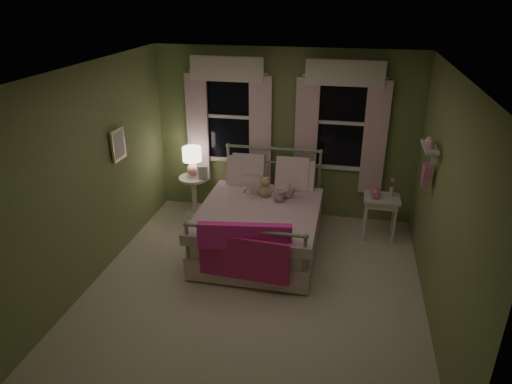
% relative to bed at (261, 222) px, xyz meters
% --- Properties ---
extents(room_shell, '(4.20, 4.20, 4.20)m').
position_rel_bed_xyz_m(room_shell, '(0.12, -0.93, 0.92)').
color(room_shell, beige).
rests_on(room_shell, ground).
extents(bed, '(1.58, 2.04, 1.18)m').
position_rel_bed_xyz_m(bed, '(0.00, 0.00, 0.00)').
color(bed, white).
rests_on(bed, ground).
extents(pink_throw, '(1.10, 0.26, 0.71)m').
position_rel_bed_xyz_m(pink_throw, '(0.00, -1.03, 0.23)').
color(pink_throw, '#F12FA5').
rests_on(pink_throw, bed).
extents(child_left, '(0.28, 0.23, 0.67)m').
position_rel_bed_xyz_m(child_left, '(-0.28, 0.42, 0.52)').
color(child_left, '#F7D1DD').
rests_on(child_left, bed).
extents(child_right, '(0.40, 0.35, 0.72)m').
position_rel_bed_xyz_m(child_right, '(0.28, 0.42, 0.54)').
color(child_right, '#F7D1DD').
rests_on(child_right, bed).
extents(book_left, '(0.21, 0.13, 0.26)m').
position_rel_bed_xyz_m(book_left, '(-0.28, 0.17, 0.58)').
color(book_left, beige).
rests_on(book_left, child_left).
extents(book_right, '(0.20, 0.12, 0.26)m').
position_rel_bed_xyz_m(book_right, '(0.28, 0.17, 0.54)').
color(book_right, beige).
rests_on(book_right, child_right).
extents(teddy_bear, '(0.24, 0.20, 0.32)m').
position_rel_bed_xyz_m(teddy_bear, '(0.00, 0.26, 0.41)').
color(teddy_bear, tan).
rests_on(teddy_bear, bed).
extents(nightstand_left, '(0.46, 0.46, 0.65)m').
position_rel_bed_xyz_m(nightstand_left, '(-1.24, 0.77, 0.03)').
color(nightstand_left, white).
rests_on(nightstand_left, ground).
extents(table_lamp, '(0.29, 0.29, 0.46)m').
position_rel_bed_xyz_m(table_lamp, '(-1.24, 0.77, 0.57)').
color(table_lamp, pink).
rests_on(table_lamp, nightstand_left).
extents(book_nightstand, '(0.18, 0.23, 0.02)m').
position_rel_bed_xyz_m(book_nightstand, '(-1.14, 0.69, 0.27)').
color(book_nightstand, beige).
rests_on(book_nightstand, nightstand_left).
extents(nightstand_right, '(0.50, 0.40, 0.64)m').
position_rel_bed_xyz_m(nightstand_right, '(1.63, 0.61, 0.17)').
color(nightstand_right, white).
rests_on(nightstand_right, ground).
extents(pink_toy, '(0.14, 0.18, 0.14)m').
position_rel_bed_xyz_m(pink_toy, '(1.53, 0.61, 0.32)').
color(pink_toy, pink).
rests_on(pink_toy, nightstand_right).
extents(bud_vase, '(0.06, 0.06, 0.28)m').
position_rel_bed_xyz_m(bud_vase, '(1.75, 0.66, 0.41)').
color(bud_vase, white).
rests_on(bud_vase, nightstand_right).
extents(window_left, '(1.34, 0.13, 1.96)m').
position_rel_bed_xyz_m(window_left, '(-0.73, 1.10, 1.24)').
color(window_left, black).
rests_on(window_left, room_shell).
extents(window_right, '(1.34, 0.13, 1.96)m').
position_rel_bed_xyz_m(window_right, '(0.97, 1.10, 1.24)').
color(window_right, black).
rests_on(window_right, room_shell).
extents(wall_shelf, '(0.15, 0.50, 0.60)m').
position_rel_bed_xyz_m(wall_shelf, '(2.01, -0.23, 1.14)').
color(wall_shelf, white).
rests_on(wall_shelf, room_shell).
extents(framed_picture, '(0.03, 0.32, 0.42)m').
position_rel_bed_xyz_m(framed_picture, '(-1.83, -0.33, 1.12)').
color(framed_picture, beige).
rests_on(framed_picture, room_shell).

